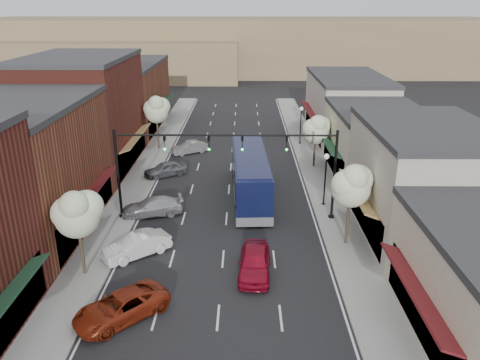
{
  "coord_description": "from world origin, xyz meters",
  "views": [
    {
      "loc": [
        1.36,
        -24.37,
        15.52
      ],
      "look_at": [
        1.01,
        10.55,
        2.2
      ],
      "focal_mm": 35.0,
      "sensor_mm": 36.0,
      "label": 1
    }
  ],
  "objects_px": {
    "tree_right_near": "(352,184)",
    "lamp_post_near": "(326,171)",
    "tree_left_far": "(157,109)",
    "signal_mast_left": "(149,161)",
    "tree_left_near": "(77,212)",
    "parked_car_b": "(137,246)",
    "lamp_post_far": "(301,119)",
    "parked_car_e": "(189,147)",
    "parked_car_c": "(152,207)",
    "red_hatchback": "(255,262)",
    "tree_right_far": "(316,129)",
    "coach_bus": "(250,174)",
    "signal_mast_right": "(303,162)",
    "parked_car_a": "(121,307)",
    "parked_car_d": "(165,169)"
  },
  "relations": [
    {
      "from": "parked_car_b",
      "to": "signal_mast_left",
      "type": "bearing_deg",
      "value": 141.77
    },
    {
      "from": "signal_mast_right",
      "to": "tree_left_near",
      "type": "relative_size",
      "value": 1.44
    },
    {
      "from": "coach_bus",
      "to": "parked_car_c",
      "type": "xyz_separation_m",
      "value": [
        -7.62,
        -3.83,
        -1.3
      ]
    },
    {
      "from": "coach_bus",
      "to": "parked_car_b",
      "type": "xyz_separation_m",
      "value": [
        -7.46,
        -10.1,
        -1.26
      ]
    },
    {
      "from": "coach_bus",
      "to": "tree_right_near",
      "type": "bearing_deg",
      "value": -55.36
    },
    {
      "from": "signal_mast_right",
      "to": "tree_left_far",
      "type": "height_order",
      "value": "signal_mast_right"
    },
    {
      "from": "tree_right_near",
      "to": "lamp_post_far",
      "type": "xyz_separation_m",
      "value": [
        -0.55,
        24.06,
        -1.45
      ]
    },
    {
      "from": "tree_left_far",
      "to": "signal_mast_right",
      "type": "bearing_deg",
      "value": -52.29
    },
    {
      "from": "tree_right_near",
      "to": "tree_right_far",
      "type": "xyz_separation_m",
      "value": [
        0.0,
        16.0,
        -0.46
      ]
    },
    {
      "from": "tree_right_far",
      "to": "parked_car_c",
      "type": "distance_m",
      "value": 18.38
    },
    {
      "from": "tree_left_near",
      "to": "parked_car_d",
      "type": "xyz_separation_m",
      "value": [
        2.11,
        17.4,
        -3.52
      ]
    },
    {
      "from": "lamp_post_far",
      "to": "parked_car_e",
      "type": "relative_size",
      "value": 1.1
    },
    {
      "from": "tree_left_far",
      "to": "tree_left_near",
      "type": "bearing_deg",
      "value": -90.0
    },
    {
      "from": "tree_right_near",
      "to": "lamp_post_far",
      "type": "bearing_deg",
      "value": 91.3
    },
    {
      "from": "parked_car_d",
      "to": "parked_car_c",
      "type": "bearing_deg",
      "value": -29.99
    },
    {
      "from": "signal_mast_right",
      "to": "tree_left_far",
      "type": "xyz_separation_m",
      "value": [
        -13.87,
        17.95,
        -0.02
      ]
    },
    {
      "from": "tree_left_near",
      "to": "tree_left_far",
      "type": "bearing_deg",
      "value": 90.0
    },
    {
      "from": "signal_mast_left",
      "to": "tree_right_near",
      "type": "xyz_separation_m",
      "value": [
        13.97,
        -4.05,
        -0.17
      ]
    },
    {
      "from": "signal_mast_right",
      "to": "lamp_post_far",
      "type": "height_order",
      "value": "signal_mast_right"
    },
    {
      "from": "signal_mast_right",
      "to": "signal_mast_left",
      "type": "bearing_deg",
      "value": 180.0
    },
    {
      "from": "coach_bus",
      "to": "red_hatchback",
      "type": "relative_size",
      "value": 2.69
    },
    {
      "from": "signal_mast_right",
      "to": "tree_right_near",
      "type": "distance_m",
      "value": 4.89
    },
    {
      "from": "tree_right_near",
      "to": "parked_car_e",
      "type": "bearing_deg",
      "value": 122.37
    },
    {
      "from": "tree_left_far",
      "to": "signal_mast_left",
      "type": "bearing_deg",
      "value": -81.65
    },
    {
      "from": "red_hatchback",
      "to": "lamp_post_near",
      "type": "bearing_deg",
      "value": 63.66
    },
    {
      "from": "tree_left_near",
      "to": "lamp_post_near",
      "type": "xyz_separation_m",
      "value": [
        16.05,
        10.56,
        -1.22
      ]
    },
    {
      "from": "lamp_post_far",
      "to": "signal_mast_right",
      "type": "bearing_deg",
      "value": -96.22
    },
    {
      "from": "tree_left_near",
      "to": "coach_bus",
      "type": "relative_size",
      "value": 0.45
    },
    {
      "from": "tree_right_near",
      "to": "parked_car_c",
      "type": "distance_m",
      "value": 15.35
    },
    {
      "from": "signal_mast_right",
      "to": "tree_right_far",
      "type": "bearing_deg",
      "value": 77.15
    },
    {
      "from": "red_hatchback",
      "to": "tree_left_far",
      "type": "bearing_deg",
      "value": 115.04
    },
    {
      "from": "tree_right_far",
      "to": "lamp_post_near",
      "type": "bearing_deg",
      "value": -93.31
    },
    {
      "from": "tree_right_near",
      "to": "lamp_post_near",
      "type": "height_order",
      "value": "tree_right_near"
    },
    {
      "from": "coach_bus",
      "to": "lamp_post_near",
      "type": "bearing_deg",
      "value": -21.04
    },
    {
      "from": "tree_left_far",
      "to": "tree_right_near",
      "type": "bearing_deg",
      "value": -52.96
    },
    {
      "from": "parked_car_a",
      "to": "red_hatchback",
      "type": "bearing_deg",
      "value": 78.54
    },
    {
      "from": "tree_left_far",
      "to": "parked_car_c",
      "type": "relative_size",
      "value": 1.29
    },
    {
      "from": "tree_left_near",
      "to": "parked_car_a",
      "type": "height_order",
      "value": "tree_left_near"
    },
    {
      "from": "lamp_post_near",
      "to": "parked_car_c",
      "type": "bearing_deg",
      "value": -172.23
    },
    {
      "from": "tree_left_near",
      "to": "parked_car_e",
      "type": "bearing_deg",
      "value": 81.74
    },
    {
      "from": "tree_left_near",
      "to": "signal_mast_left",
      "type": "bearing_deg",
      "value": 71.9
    },
    {
      "from": "coach_bus",
      "to": "parked_car_e",
      "type": "relative_size",
      "value": 3.15
    },
    {
      "from": "signal_mast_left",
      "to": "red_hatchback",
      "type": "height_order",
      "value": "signal_mast_left"
    },
    {
      "from": "tree_left_far",
      "to": "lamp_post_far",
      "type": "height_order",
      "value": "tree_left_far"
    },
    {
      "from": "tree_left_near",
      "to": "lamp_post_far",
      "type": "relative_size",
      "value": 1.28
    },
    {
      "from": "lamp_post_far",
      "to": "parked_car_d",
      "type": "distance_m",
      "value": 17.7
    },
    {
      "from": "parked_car_c",
      "to": "tree_left_far",
      "type": "bearing_deg",
      "value": 174.37
    },
    {
      "from": "tree_left_far",
      "to": "red_hatchback",
      "type": "height_order",
      "value": "tree_left_far"
    },
    {
      "from": "parked_car_e",
      "to": "parked_car_b",
      "type": "bearing_deg",
      "value": -33.73
    },
    {
      "from": "tree_right_far",
      "to": "tree_left_near",
      "type": "height_order",
      "value": "tree_left_near"
    }
  ]
}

